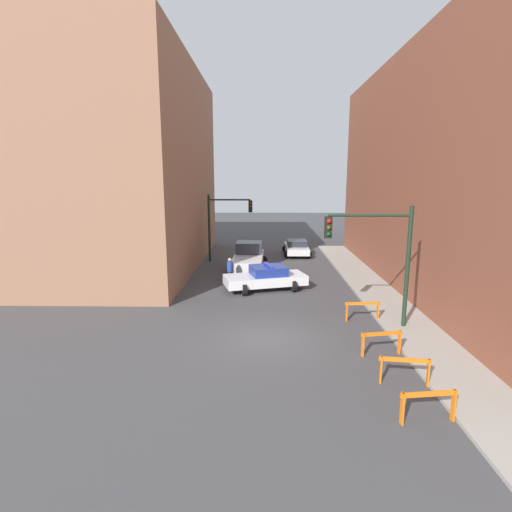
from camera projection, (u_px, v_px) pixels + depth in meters
ground_plane at (268, 339)px, 16.25m from camera, size 120.00×120.00×0.00m
sidewalk_right at (421, 338)px, 16.13m from camera, size 2.40×44.00×0.12m
building_corner_left at (101, 168)px, 28.84m from camera, size 14.00×20.00×14.24m
building_right at (504, 172)px, 22.55m from camera, size 12.00×28.00×13.52m
traffic_light_near at (381, 249)px, 16.71m from camera, size 3.64×0.35×5.20m
traffic_light_far at (223, 218)px, 30.70m from camera, size 3.44×0.35×5.20m
police_car at (266, 278)px, 23.26m from camera, size 5.03×3.14×1.52m
white_truck at (248, 258)px, 28.14m from camera, size 2.76×5.46×1.90m
parked_car_near at (296, 247)px, 33.69m from camera, size 2.29×4.31×1.31m
pedestrian_crossing at (230, 271)px, 24.37m from camera, size 0.49×0.49×1.66m
barrier_front at (429, 401)px, 10.58m from camera, size 1.59×0.35×0.90m
barrier_mid at (405, 366)px, 12.54m from camera, size 1.59×0.34×0.90m
barrier_back at (382, 339)px, 14.65m from camera, size 1.58×0.43×0.90m
barrier_corner at (362, 308)px, 18.16m from camera, size 1.60×0.24×0.90m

